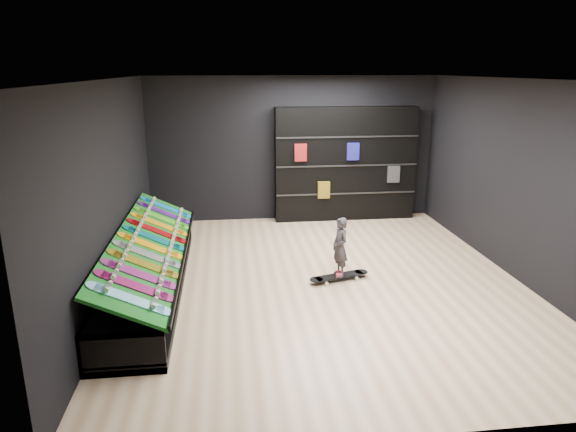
{
  "coord_description": "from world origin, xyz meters",
  "views": [
    {
      "loc": [
        -1.4,
        -7.16,
        3.15
      ],
      "look_at": [
        -0.5,
        0.2,
        1.0
      ],
      "focal_mm": 32.0,
      "sensor_mm": 36.0,
      "label": 1
    }
  ],
  "objects": [
    {
      "name": "wall_back",
      "position": [
        0.0,
        3.5,
        1.5
      ],
      "size": [
        6.0,
        0.02,
        3.0
      ],
      "primitive_type": "cube",
      "color": "black",
      "rests_on": "ground"
    },
    {
      "name": "display_board_2",
      "position": [
        -2.49,
        -1.21,
        0.74
      ],
      "size": [
        0.93,
        0.22,
        0.5
      ],
      "primitive_type": null,
      "rotation": [
        0.0,
        0.44,
        0.0
      ],
      "color": "#2626BF",
      "rests_on": "turf_ramp"
    },
    {
      "name": "wall_left",
      "position": [
        -3.0,
        0.0,
        1.5
      ],
      "size": [
        0.02,
        7.0,
        3.0
      ],
      "primitive_type": "cube",
      "color": "black",
      "rests_on": "ground"
    },
    {
      "name": "child",
      "position": [
        0.27,
        -0.01,
        0.36
      ],
      "size": [
        0.19,
        0.24,
        0.55
      ],
      "primitive_type": "imported",
      "rotation": [
        0.0,
        0.0,
        -1.33
      ],
      "color": "black",
      "rests_on": "floor_skateboard"
    },
    {
      "name": "display_board_0",
      "position": [
        -2.49,
        -1.9,
        0.74
      ],
      "size": [
        0.93,
        0.22,
        0.5
      ],
      "primitive_type": null,
      "rotation": [
        0.0,
        0.44,
        0.0
      ],
      "color": "#0CB2E5",
      "rests_on": "turf_ramp"
    },
    {
      "name": "display_board_5",
      "position": [
        -2.49,
        -0.17,
        0.74
      ],
      "size": [
        0.93,
        0.22,
        0.5
      ],
      "primitive_type": null,
      "rotation": [
        0.0,
        0.44,
        0.0
      ],
      "color": "yellow",
      "rests_on": "turf_ramp"
    },
    {
      "name": "display_board_6",
      "position": [
        -2.49,
        0.17,
        0.74
      ],
      "size": [
        0.93,
        0.22,
        0.5
      ],
      "primitive_type": null,
      "rotation": [
        0.0,
        0.44,
        0.0
      ],
      "color": "#0C8C99",
      "rests_on": "turf_ramp"
    },
    {
      "name": "floor",
      "position": [
        0.0,
        0.0,
        0.0
      ],
      "size": [
        6.0,
        7.0,
        0.01
      ],
      "primitive_type": "cube",
      "color": "beige",
      "rests_on": "ground"
    },
    {
      "name": "display_board_7",
      "position": [
        -2.49,
        0.52,
        0.74
      ],
      "size": [
        0.93,
        0.22,
        0.5
      ],
      "primitive_type": null,
      "rotation": [
        0.0,
        0.44,
        0.0
      ],
      "color": "red",
      "rests_on": "turf_ramp"
    },
    {
      "name": "display_board_9",
      "position": [
        -2.49,
        1.21,
        0.74
      ],
      "size": [
        0.93,
        0.22,
        0.5
      ],
      "primitive_type": null,
      "rotation": [
        0.0,
        0.44,
        0.0
      ],
      "color": "green",
      "rests_on": "turf_ramp"
    },
    {
      "name": "display_rack",
      "position": [
        -2.55,
        0.0,
        0.25
      ],
      "size": [
        0.9,
        4.5,
        0.5
      ],
      "primitive_type": null,
      "color": "black",
      "rests_on": "ground"
    },
    {
      "name": "display_board_4",
      "position": [
        -2.49,
        -0.52,
        0.74
      ],
      "size": [
        0.93,
        0.22,
        0.5
      ],
      "primitive_type": null,
      "rotation": [
        0.0,
        0.44,
        0.0
      ],
      "color": "black",
      "rests_on": "turf_ramp"
    },
    {
      "name": "turf_ramp",
      "position": [
        -2.5,
        0.0,
        0.71
      ],
      "size": [
        0.92,
        4.5,
        0.46
      ],
      "primitive_type": "cube",
      "rotation": [
        0.0,
        0.44,
        0.0
      ],
      "color": "#0D5614",
      "rests_on": "display_rack"
    },
    {
      "name": "display_board_1",
      "position": [
        -2.49,
        -1.55,
        0.74
      ],
      "size": [
        0.93,
        0.22,
        0.5
      ],
      "primitive_type": null,
      "rotation": [
        0.0,
        0.44,
        0.0
      ],
      "color": "#E5198C",
      "rests_on": "turf_ramp"
    },
    {
      "name": "display_board_10",
      "position": [
        -2.49,
        1.55,
        0.74
      ],
      "size": [
        0.93,
        0.22,
        0.5
      ],
      "primitive_type": null,
      "rotation": [
        0.0,
        0.44,
        0.0
      ],
      "color": "purple",
      "rests_on": "turf_ramp"
    },
    {
      "name": "ceiling",
      "position": [
        0.0,
        0.0,
        3.0
      ],
      "size": [
        6.0,
        7.0,
        0.01
      ],
      "primitive_type": "cube",
      "color": "white",
      "rests_on": "ground"
    },
    {
      "name": "display_board_11",
      "position": [
        -2.49,
        1.9,
        0.74
      ],
      "size": [
        0.93,
        0.22,
        0.5
      ],
      "primitive_type": null,
      "rotation": [
        0.0,
        0.44,
        0.0
      ],
      "color": "blue",
      "rests_on": "turf_ramp"
    },
    {
      "name": "back_shelving",
      "position": [
        1.1,
        3.32,
        1.19
      ],
      "size": [
        2.98,
        0.35,
        2.38
      ],
      "primitive_type": "cube",
      "color": "black",
      "rests_on": "ground"
    },
    {
      "name": "display_board_8",
      "position": [
        -2.49,
        0.86,
        0.74
      ],
      "size": [
        0.93,
        0.22,
        0.5
      ],
      "primitive_type": null,
      "rotation": [
        0.0,
        0.44,
        0.0
      ],
      "color": "orange",
      "rests_on": "turf_ramp"
    },
    {
      "name": "wall_front",
      "position": [
        0.0,
        -3.5,
        1.5
      ],
      "size": [
        6.0,
        0.02,
        3.0
      ],
      "primitive_type": "cube",
      "color": "black",
      "rests_on": "ground"
    },
    {
      "name": "display_board_3",
      "position": [
        -2.49,
        -0.86,
        0.74
      ],
      "size": [
        0.93,
        0.22,
        0.5
      ],
      "primitive_type": null,
      "rotation": [
        0.0,
        0.44,
        0.0
      ],
      "color": "yellow",
      "rests_on": "turf_ramp"
    },
    {
      "name": "wall_right",
      "position": [
        3.0,
        0.0,
        1.5
      ],
      "size": [
        0.02,
        7.0,
        3.0
      ],
      "primitive_type": "cube",
      "color": "black",
      "rests_on": "ground"
    },
    {
      "name": "floor_skateboard",
      "position": [
        0.27,
        -0.01,
        0.04
      ],
      "size": [
        1.0,
        0.48,
        0.09
      ],
      "primitive_type": null,
      "rotation": [
        0.0,
        0.0,
        0.28
      ],
      "color": "black",
      "rests_on": "ground"
    }
  ]
}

